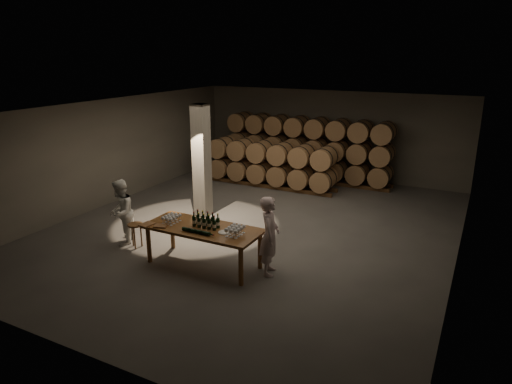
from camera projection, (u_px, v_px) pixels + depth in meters
The scene contains 15 objects.
room at pixel (202, 161), 12.79m from camera, with size 12.00×12.00×12.00m.
tasting_table at pixel (203, 232), 9.95m from camera, with size 2.60×1.10×0.90m.
barrel_stack_back at pixel (307, 147), 16.62m from camera, with size 6.26×0.95×2.31m.
barrel_stack_front at pixel (271, 163), 15.88m from camera, with size 4.70×0.95×1.57m.
bottle_cluster at pixel (206, 222), 9.90m from camera, with size 0.60×0.23×0.33m.
lying_bottles at pixel (197, 231), 9.58m from camera, with size 0.78×0.09×0.09m.
glass_cluster_left at pixel (171, 217), 10.18m from camera, with size 0.30×0.41×0.17m.
glass_cluster_right at pixel (235, 229), 9.48m from camera, with size 0.31×0.42×0.19m.
plate at pixel (224, 232), 9.63m from camera, with size 0.26×0.26×0.01m, color silver.
notebook_near at pixel (161, 226), 9.95m from camera, with size 0.27×0.22×0.03m, color brown.
notebook_corner at pixel (147, 224), 10.05m from camera, with size 0.24×0.31×0.03m, color brown.
pen at pixel (163, 228), 9.88m from camera, with size 0.01×0.01×0.13m, color black.
stool at pixel (135, 228), 10.95m from camera, with size 0.36×0.36×0.60m.
person_man at pixel (270, 236), 9.55m from camera, with size 0.63×0.41×1.73m, color beige.
person_woman at pixel (121, 212), 11.09m from camera, with size 0.79×0.62×1.63m, color white.
Camera 1 is at (5.25, -10.19, 4.58)m, focal length 32.00 mm.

